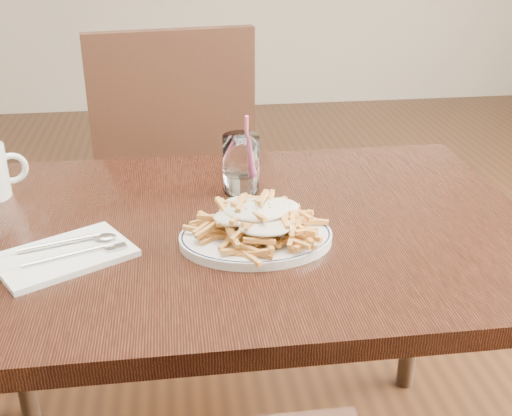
{
  "coord_description": "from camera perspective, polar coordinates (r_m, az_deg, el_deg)",
  "views": [
    {
      "loc": [
        -0.11,
        -1.13,
        1.31
      ],
      "look_at": [
        0.03,
        -0.08,
        0.82
      ],
      "focal_mm": 45.0,
      "sensor_mm": 36.0,
      "label": 1
    }
  ],
  "objects": [
    {
      "name": "table",
      "position": [
        1.3,
        -2.02,
        -4.5
      ],
      "size": [
        1.2,
        0.8,
        0.75
      ],
      "color": "black",
      "rests_on": "ground"
    },
    {
      "name": "cutlery",
      "position": [
        1.18,
        -16.72,
        -3.58
      ],
      "size": [
        0.2,
        0.13,
        0.01
      ],
      "color": "silver",
      "rests_on": "napkin"
    },
    {
      "name": "loaded_fries",
      "position": [
        1.16,
        -0.0,
        -0.66
      ],
      "size": [
        0.27,
        0.24,
        0.07
      ],
      "color": "#CB8C3E",
      "rests_on": "fries_plate"
    },
    {
      "name": "water_glass",
      "position": [
        1.39,
        -1.32,
        3.63
      ],
      "size": [
        0.08,
        0.08,
        0.17
      ],
      "color": "white",
      "rests_on": "table"
    },
    {
      "name": "napkin",
      "position": [
        1.18,
        -16.69,
        -4.09
      ],
      "size": [
        0.27,
        0.24,
        0.01
      ],
      "primitive_type": "cube",
      "rotation": [
        0.0,
        0.0,
        0.52
      ],
      "color": "white",
      "rests_on": "table"
    },
    {
      "name": "fries_plate",
      "position": [
        1.18,
        0.0,
        -2.64
      ],
      "size": [
        0.29,
        0.26,
        0.02
      ],
      "color": "silver",
      "rests_on": "table"
    },
    {
      "name": "chair_far",
      "position": [
        2.04,
        -7.55,
        3.62
      ],
      "size": [
        0.53,
        0.53,
        1.02
      ],
      "color": "black",
      "rests_on": "ground"
    }
  ]
}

